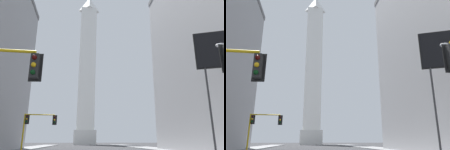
{
  "view_description": "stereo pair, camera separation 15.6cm",
  "coord_description": "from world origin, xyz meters",
  "views": [
    {
      "loc": [
        -1.86,
        -1.27,
        1.42
      ],
      "look_at": [
        5.14,
        48.33,
        16.62
      ],
      "focal_mm": 35.0,
      "sensor_mm": 36.0,
      "label": 1
    },
    {
      "loc": [
        -1.71,
        -1.29,
        1.42
      ],
      "look_at": [
        5.14,
        48.33,
        16.62
      ],
      "focal_mm": 35.0,
      "sensor_mm": 36.0,
      "label": 2
    }
  ],
  "objects": [
    {
      "name": "sidewalk_right",
      "position": [
        12.2,
        32.36,
        0.07
      ],
      "size": [
        5.0,
        107.86,
        0.15
      ],
      "primitive_type": "cube",
      "color": "slate",
      "rests_on": "ground_plane"
    },
    {
      "name": "obelisk",
      "position": [
        0.0,
        89.89,
        32.67
      ],
      "size": [
        8.71,
        8.71,
        68.06
      ],
      "color": "silver",
      "rests_on": "ground_plane"
    },
    {
      "name": "traffic_light_mid_left",
      "position": [
        -7.84,
        29.71,
        3.75
      ],
      "size": [
        4.41,
        0.51,
        4.95
      ],
      "color": "yellow",
      "rests_on": "ground_plane"
    },
    {
      "name": "billboard_sign",
      "position": [
        10.58,
        15.77,
        9.07
      ],
      "size": [
        4.05,
        1.81,
        11.39
      ],
      "color": "#3F3F42",
      "rests_on": "ground_plane"
    }
  ]
}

